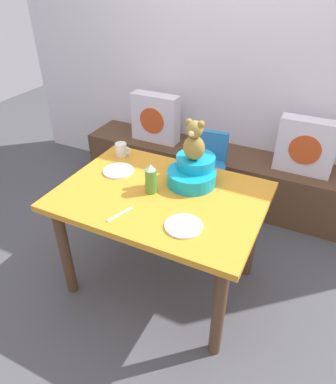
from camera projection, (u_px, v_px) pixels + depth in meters
The scene contains 14 objects.
ground_plane at pixel (162, 280), 2.48m from camera, with size 8.00×8.00×0.00m, color #4C4C51.
back_wall at pixel (241, 47), 2.84m from camera, with size 4.40×0.10×2.60m, color silver.
window_bench at pixel (219, 175), 3.23m from camera, with size 2.60×0.44×0.46m, color brown.
pillow_floral_left at pixel (155, 118), 3.20m from camera, with size 0.44×0.15×0.44m.
pillow_floral_right at pixel (306, 146), 2.72m from camera, with size 0.44×0.15×0.44m.
dining_table at pixel (161, 209), 2.13m from camera, with size 1.21×0.86×0.74m.
highchair at pixel (204, 169), 2.74m from camera, with size 0.35×0.47×0.79m.
infant_seat_teal at pixel (193, 172), 2.13m from camera, with size 0.30×0.33×0.16m.
teddy_bear at pixel (194, 141), 2.02m from camera, with size 0.13×0.12×0.25m.
ketchup_bottle at pixel (151, 179), 2.03m from camera, with size 0.07×0.07×0.18m.
coffee_mug at pixel (121, 150), 2.43m from camera, with size 0.12×0.08×0.09m.
dinner_plate_near at pixel (118, 171), 2.27m from camera, with size 0.20×0.20×0.01m, color white.
dinner_plate_far at pixel (184, 226), 1.80m from camera, with size 0.20×0.20×0.01m, color white.
table_fork at pixel (120, 214), 1.89m from camera, with size 0.02×0.17×0.01m, color silver.
Camera 1 is at (0.79, -1.52, 1.89)m, focal length 32.64 mm.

